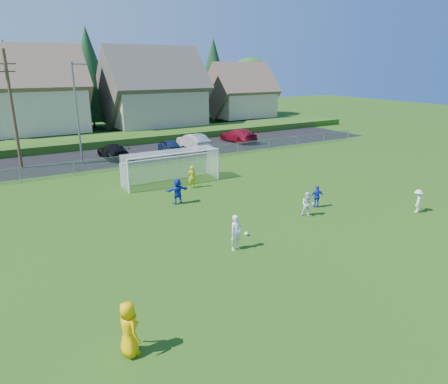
{
  "coord_description": "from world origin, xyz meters",
  "views": [
    {
      "loc": [
        -11.78,
        -11.63,
        8.69
      ],
      "look_at": [
        0.0,
        8.0,
        1.4
      ],
      "focal_mm": 32.0,
      "sensor_mm": 36.0,
      "label": 1
    }
  ],
  "objects": [
    {
      "name": "player_white_b",
      "position": [
        4.07,
        5.08,
        0.76
      ],
      "size": [
        0.93,
        0.91,
        1.51
      ],
      "primitive_type": "imported",
      "rotation": [
        0.0,
        0.0,
        -0.71
      ],
      "color": "white",
      "rests_on": "ground"
    },
    {
      "name": "goalkeeper",
      "position": [
        0.77,
        13.9,
        0.84
      ],
      "size": [
        0.68,
        0.51,
        1.68
      ],
      "primitive_type": "imported",
      "rotation": [
        0.0,
        0.0,
        2.95
      ],
      "color": "#D0D118",
      "rests_on": "ground"
    },
    {
      "name": "car_f",
      "position": [
        7.5,
        27.0,
        0.8
      ],
      "size": [
        1.95,
        4.95,
        1.6
      ],
      "primitive_type": "imported",
      "rotation": [
        0.0,
        0.0,
        3.19
      ],
      "color": "#B5B5B5",
      "rests_on": "ground"
    },
    {
      "name": "car_d",
      "position": [
        -1.4,
        26.71,
        0.7
      ],
      "size": [
        2.2,
        4.92,
        1.4
      ],
      "primitive_type": "imported",
      "rotation": [
        0.0,
        0.0,
        3.19
      ],
      "color": "black",
      "rests_on": "ground"
    },
    {
      "name": "utility_pole",
      "position": [
        -9.5,
        27.0,
        5.15
      ],
      "size": [
        1.6,
        0.26,
        10.0
      ],
      "color": "#473321",
      "rests_on": "ground"
    },
    {
      "name": "player_blue_b",
      "position": [
        -1.64,
        11.16,
        0.86
      ],
      "size": [
        1.63,
        0.65,
        1.72
      ],
      "primitive_type": "imported",
      "rotation": [
        0.0,
        0.0,
        3.05
      ],
      "color": "#142BC0",
      "rests_on": "ground"
    },
    {
      "name": "streetlight",
      "position": [
        -4.45,
        26.0,
        4.84
      ],
      "size": [
        1.38,
        0.18,
        9.0
      ],
      "color": "slate",
      "rests_on": "ground"
    },
    {
      "name": "asphalt_lot",
      "position": [
        0.0,
        27.5,
        0.01
      ],
      "size": [
        60.0,
        60.0,
        0.0
      ],
      "primitive_type": "plane",
      "color": "black",
      "rests_on": "ground"
    },
    {
      "name": "soccer_goal",
      "position": [
        0.0,
        16.05,
        1.63
      ],
      "size": [
        7.42,
        1.9,
        2.5
      ],
      "color": "white",
      "rests_on": "ground"
    },
    {
      "name": "car_e",
      "position": [
        4.49,
        26.58,
        0.68
      ],
      "size": [
        1.96,
        4.12,
        1.36
      ],
      "primitive_type": "imported",
      "rotation": [
        0.0,
        0.0,
        3.05
      ],
      "color": "#15234B",
      "rests_on": "ground"
    },
    {
      "name": "player_white_c",
      "position": [
        10.4,
        2.14,
        0.72
      ],
      "size": [
        1.07,
        0.93,
        1.44
      ],
      "primitive_type": "imported",
      "rotation": [
        0.0,
        0.0,
        3.67
      ],
      "color": "white",
      "rests_on": "ground"
    },
    {
      "name": "referee",
      "position": [
        -8.94,
        -1.16,
        0.92
      ],
      "size": [
        0.74,
        0.99,
        1.85
      ],
      "primitive_type": "imported",
      "rotation": [
        0.0,
        0.0,
        1.75
      ],
      "color": "#FFB705",
      "rests_on": "ground"
    },
    {
      "name": "tree_row",
      "position": [
        1.04,
        48.74,
        6.91
      ],
      "size": [
        65.98,
        12.36,
        13.8
      ],
      "color": "#382616",
      "rests_on": "ground"
    },
    {
      "name": "soccer_ball",
      "position": [
        -0.66,
        4.57,
        0.11
      ],
      "size": [
        0.22,
        0.22,
        0.22
      ],
      "primitive_type": "sphere",
      "color": "white",
      "rests_on": "ground"
    },
    {
      "name": "ground",
      "position": [
        0.0,
        0.0,
        0.0
      ],
      "size": [
        160.0,
        160.0,
        0.0
      ],
      "primitive_type": "plane",
      "color": "#193D0C",
      "rests_on": "ground"
    },
    {
      "name": "grass_embankment",
      "position": [
        0.0,
        35.0,
        0.4
      ],
      "size": [
        70.0,
        6.0,
        0.8
      ],
      "primitive_type": "cube",
      "color": "#1E420F",
      "rests_on": "ground"
    },
    {
      "name": "car_g",
      "position": [
        13.81,
        27.76,
        0.77
      ],
      "size": [
        2.68,
        5.52,
        1.55
      ],
      "primitive_type": "imported",
      "rotation": [
        0.0,
        0.0,
        3.24
      ],
      "color": "maroon",
      "rests_on": "ground"
    },
    {
      "name": "player_blue_a",
      "position": [
        5.68,
        5.96,
        0.72
      ],
      "size": [
        0.92,
        0.65,
        1.45
      ],
      "primitive_type": "imported",
      "rotation": [
        0.0,
        0.0,
        2.75
      ],
      "color": "#142BC0",
      "rests_on": "ground"
    },
    {
      "name": "houses_row",
      "position": [
        1.97,
        42.46,
        7.33
      ],
      "size": [
        53.9,
        11.45,
        13.27
      ],
      "color": "tan",
      "rests_on": "ground"
    },
    {
      "name": "player_white_a",
      "position": [
        -2.04,
        3.46,
        0.89
      ],
      "size": [
        0.71,
        0.52,
        1.79
      ],
      "primitive_type": "imported",
      "rotation": [
        0.0,
        0.0,
        0.16
      ],
      "color": "white",
      "rests_on": "ground"
    },
    {
      "name": "chainlink_fence",
      "position": [
        0.0,
        22.0,
        0.63
      ],
      "size": [
        52.06,
        0.06,
        1.2
      ],
      "color": "gray",
      "rests_on": "ground"
    }
  ]
}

